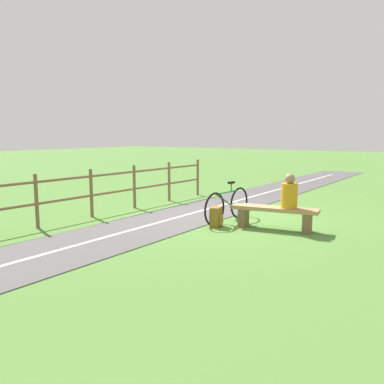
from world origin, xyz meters
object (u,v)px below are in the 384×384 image
object	(u,v)px
bench	(275,214)
bicycle	(227,205)
person_seated	(289,193)
backpack	(216,217)

from	to	relation	value
bench	bicycle	xyz separation A→B (m)	(1.19, -0.05, 0.06)
person_seated	backpack	distance (m)	1.66
bench	backpack	bearing A→B (deg)	12.97
bench	backpack	world-z (taller)	bench
bench	bicycle	bearing A→B (deg)	-12.61
bench	person_seated	world-z (taller)	person_seated
bicycle	backpack	xyz separation A→B (m)	(-0.03, 0.55, -0.18)
bench	bicycle	size ratio (longest dim) A/B	1.04
person_seated	bicycle	distance (m)	1.54
backpack	bench	bearing A→B (deg)	-156.80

